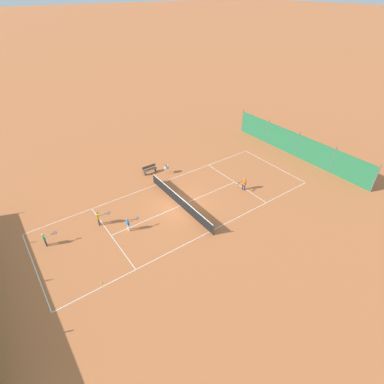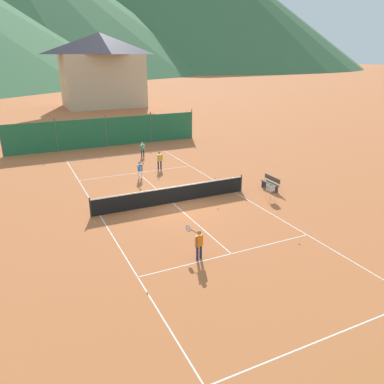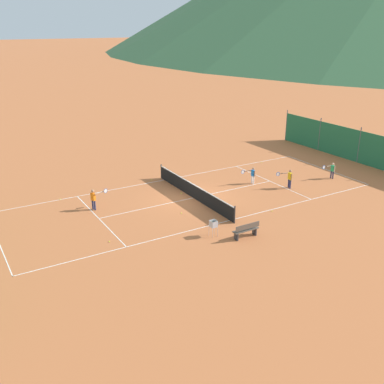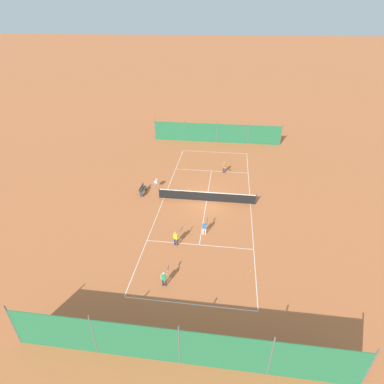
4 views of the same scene
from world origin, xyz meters
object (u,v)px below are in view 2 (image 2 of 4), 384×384
Objects in this scene: player_near_service at (140,169)px; tennis_ball_near_corner at (78,170)px; tennis_net at (172,195)px; alpine_chalet at (102,69)px; tennis_ball_by_net_left at (299,243)px; tennis_ball_far_corner at (218,209)px; tennis_ball_service_box at (215,178)px; player_far_service at (143,148)px; tennis_ball_alley_right at (158,207)px; player_far_baseline at (198,242)px; tennis_ball_mid_court at (95,222)px; player_near_baseline at (159,159)px; courtside_bench at (271,183)px; ball_hopper at (271,189)px; tennis_ball_alley_left at (147,293)px.

player_near_service reaches higher than tennis_ball_near_corner.
alpine_chalet reaches higher than tennis_net.
player_near_service is at bearing 105.97° from tennis_ball_by_net_left.
tennis_ball_far_corner is (-1.30, 5.03, 0.00)m from tennis_ball_by_net_left.
tennis_ball_far_corner is at bearing -95.71° from alpine_chalet.
tennis_net is 5.26m from tennis_ball_service_box.
player_far_service is 8.14m from tennis_ball_service_box.
tennis_net reaches higher than tennis_ball_service_box.
tennis_ball_alley_right is (-1.02, -0.32, -0.47)m from tennis_net.
tennis_ball_mid_court is at bearing 120.29° from player_far_baseline.
player_far_service is 17.08m from player_far_baseline.
alpine_chalet is at bearing 76.28° from tennis_ball_mid_court.
tennis_ball_service_box is at bearing 31.16° from tennis_ball_alley_right.
player_near_baseline reaches higher than courtside_bench.
player_far_service is at bearing 108.24° from tennis_ball_service_box.
tennis_ball_by_net_left is 1.00× the size of tennis_ball_alley_right.
courtside_bench is 0.12× the size of alpine_chalet.
tennis_ball_service_box is at bearing 119.99° from courtside_bench.
player_near_baseline is (-0.06, -4.04, 0.07)m from player_far_service.
ball_hopper is 0.59× the size of courtside_bench.
tennis_ball_mid_court is 0.01× the size of alpine_chalet.
tennis_ball_service_box is at bearing 51.05° from tennis_ball_alley_left.
player_far_service is 12.07m from courtside_bench.
tennis_ball_alley_left is at bearing -118.61° from tennis_net.
alpine_chalet is at bearing 87.06° from tennis_ball_service_box.
tennis_ball_near_corner is 0.01× the size of alpine_chalet.
tennis_ball_mid_court is 9.63m from tennis_ball_service_box.
tennis_net is 7.02× the size of player_near_baseline.
tennis_ball_far_corner is 0.07× the size of ball_hopper.
player_far_service is 11.33m from tennis_ball_alley_right.
ball_hopper reaches higher than tennis_ball_service_box.
tennis_ball_near_corner is at bearing 137.61° from courtside_bench.
tennis_ball_near_corner is at bearing -106.08° from alpine_chalet.
player_far_baseline is 19.54× the size of tennis_ball_by_net_left.
tennis_ball_by_net_left is at bearing -84.06° from player_near_baseline.
alpine_chalet reaches higher than courtside_bench.
tennis_ball_alley_left is at bearing -128.95° from tennis_ball_service_box.
player_far_service is at bearing -97.89° from alpine_chalet.
player_far_baseline is 6.22m from tennis_ball_mid_court.
player_far_service is 13.09m from tennis_ball_mid_court.
courtside_bench reaches higher than tennis_ball_alley_right.
player_near_baseline is 19.82× the size of tennis_ball_alley_right.
player_near_baseline is 5.96m from tennis_ball_near_corner.
tennis_ball_near_corner is 13.72m from courtside_bench.
player_near_service is 5.09m from tennis_ball_service_box.
player_near_service is at bearing 128.91° from ball_hopper.
tennis_ball_service_box is 13.43m from tennis_ball_alley_left.
player_far_baseline reaches higher than player_far_service.
player_near_baseline is 38.31m from alpine_chalet.
tennis_ball_mid_court is at bearing -130.35° from player_near_baseline.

